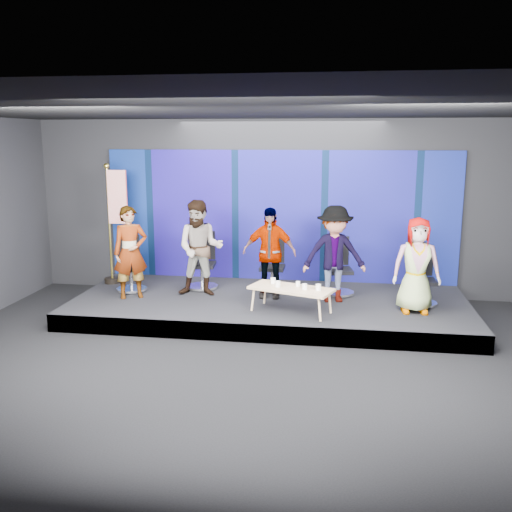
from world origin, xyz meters
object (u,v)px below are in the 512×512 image
object	(u,v)px
panelist_e	(417,265)
flag_stand	(115,221)
coffee_table	(291,290)
mug_c	(298,284)
chair_b	(203,270)
chair_d	(338,276)
panelist_a	(130,252)
chair_a	(131,273)
chair_e	(422,286)
chair_c	(272,272)
mug_a	(273,281)
mug_b	(278,284)
panelist_d	(334,254)
mug_e	(318,287)
panelist_c	(269,253)
mug_d	(305,287)
panelist_b	(200,248)

from	to	relation	value
panelist_e	flag_stand	size ratio (longest dim) A/B	0.67
coffee_table	mug_c	bearing A→B (deg)	43.06
chair_b	chair_d	distance (m)	2.58
panelist_a	chair_d	distance (m)	3.80
chair_a	chair_e	bearing A→B (deg)	-29.87
chair_c	mug_a	size ratio (longest dim) A/B	10.19
coffee_table	flag_stand	xyz separation A→B (m)	(-3.58, 1.40, 0.86)
mug_a	mug_b	xyz separation A→B (m)	(0.10, -0.20, 0.00)
panelist_a	mug_b	distance (m)	2.77
flag_stand	coffee_table	bearing A→B (deg)	-21.90
panelist_d	panelist_e	bearing A→B (deg)	-28.03
mug_e	panelist_e	bearing A→B (deg)	15.53
coffee_table	flag_stand	bearing A→B (deg)	158.66
chair_e	flag_stand	world-z (taller)	flag_stand
panelist_c	mug_d	distance (m)	1.25
chair_c	panelist_d	bearing A→B (deg)	-28.47
mug_c	flag_stand	bearing A→B (deg)	160.54
panelist_e	coffee_table	bearing A→B (deg)	-173.65
mug_a	panelist_a	bearing A→B (deg)	174.51
chair_d	mug_a	distance (m)	1.51
mug_d	mug_e	size ratio (longest dim) A/B	0.94
chair_c	chair_e	distance (m)	2.73
panelist_c	chair_c	bearing A→B (deg)	89.56
chair_c	panelist_c	world-z (taller)	panelist_c
panelist_c	mug_a	size ratio (longest dim) A/B	16.50
panelist_a	chair_b	size ratio (longest dim) A/B	1.54
mug_b	mug_d	xyz separation A→B (m)	(0.45, -0.10, -0.00)
chair_d	mug_d	world-z (taller)	chair_d
mug_b	flag_stand	world-z (taller)	flag_stand
chair_a	mug_a	distance (m)	2.89
panelist_e	coffee_table	distance (m)	2.09
panelist_d	panelist_e	distance (m)	1.41
coffee_table	mug_a	distance (m)	0.40
flag_stand	panelist_b	bearing A→B (deg)	-18.43
panelist_c	chair_b	bearing A→B (deg)	161.80
chair_c	flag_stand	size ratio (longest dim) A/B	0.43
mug_a	mug_b	bearing A→B (deg)	-62.82
panelist_d	mug_e	xyz separation A→B (m)	(-0.23, -0.87, -0.38)
panelist_e	mug_b	size ratio (longest dim) A/B	15.80
panelist_c	mug_b	distance (m)	0.97
chair_a	flag_stand	xyz separation A→B (m)	(-0.46, 0.47, 0.91)
chair_b	coffee_table	world-z (taller)	chair_b
panelist_d	mug_e	size ratio (longest dim) A/B	16.60
chair_c	coffee_table	bearing A→B (deg)	-71.31
panelist_a	mug_b	xyz separation A→B (m)	(2.70, -0.45, -0.36)
coffee_table	mug_e	size ratio (longest dim) A/B	14.42
chair_e	flag_stand	bearing A→B (deg)	171.24
panelist_e	mug_b	xyz separation A→B (m)	(-2.25, -0.32, -0.32)
mug_a	flag_stand	xyz separation A→B (m)	(-3.25, 1.19, 0.78)
chair_b	mug_a	size ratio (longest dim) A/B	10.90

